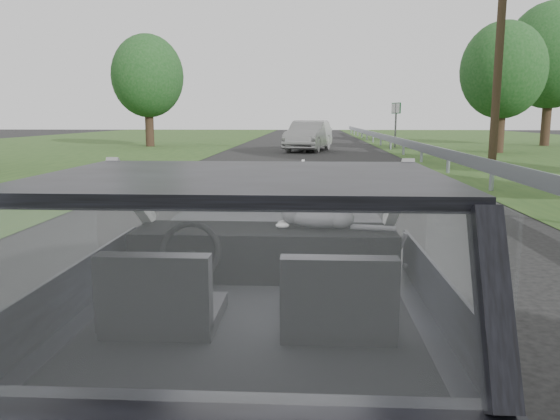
# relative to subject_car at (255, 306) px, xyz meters

# --- Properties ---
(subject_car) EXTENTS (1.80, 4.00, 1.45)m
(subject_car) POSITION_rel_subject_car_xyz_m (0.00, 0.00, 0.00)
(subject_car) COLOR black
(subject_car) RESTS_ON ground
(dashboard) EXTENTS (1.58, 0.45, 0.30)m
(dashboard) POSITION_rel_subject_car_xyz_m (0.00, 0.62, 0.12)
(dashboard) COLOR black
(dashboard) RESTS_ON subject_car
(driver_seat) EXTENTS (0.50, 0.72, 0.42)m
(driver_seat) POSITION_rel_subject_car_xyz_m (-0.40, -0.29, 0.16)
(driver_seat) COLOR black
(driver_seat) RESTS_ON subject_car
(passenger_seat) EXTENTS (0.50, 0.72, 0.42)m
(passenger_seat) POSITION_rel_subject_car_xyz_m (0.40, -0.29, 0.16)
(passenger_seat) COLOR black
(passenger_seat) RESTS_ON subject_car
(steering_wheel) EXTENTS (0.36, 0.36, 0.04)m
(steering_wheel) POSITION_rel_subject_car_xyz_m (-0.40, 0.33, 0.20)
(steering_wheel) COLOR black
(steering_wheel) RESTS_ON dashboard
(cat) EXTENTS (0.57, 0.23, 0.25)m
(cat) POSITION_rel_subject_car_xyz_m (0.33, 0.64, 0.36)
(cat) COLOR slate
(cat) RESTS_ON dashboard
(guardrail) EXTENTS (0.05, 90.00, 0.32)m
(guardrail) POSITION_rel_subject_car_xyz_m (4.30, 10.00, -0.15)
(guardrail) COLOR #989DAB
(guardrail) RESTS_ON ground
(other_car) EXTENTS (2.72, 4.86, 1.51)m
(other_car) POSITION_rel_subject_car_xyz_m (0.18, 24.79, 0.03)
(other_car) COLOR #AAAAAA
(other_car) RESTS_ON ground
(highway_sign) EXTENTS (0.42, 0.95, 2.44)m
(highway_sign) POSITION_rel_subject_car_xyz_m (4.93, 27.93, 0.50)
(highway_sign) COLOR #14682F
(highway_sign) RESTS_ON ground
(utility_pole) EXTENTS (0.34, 0.34, 8.74)m
(utility_pole) POSITION_rel_subject_car_xyz_m (6.73, 17.14, 3.64)
(utility_pole) COLOR #372C1E
(utility_pole) RESTS_ON ground
(tree_2) EXTENTS (5.00, 5.00, 5.85)m
(tree_2) POSITION_rel_subject_car_xyz_m (9.12, 23.72, 2.20)
(tree_2) COLOR #154317
(tree_2) RESTS_ON ground
(tree_3) EXTENTS (6.76, 6.76, 7.91)m
(tree_3) POSITION_rel_subject_car_xyz_m (13.97, 30.30, 3.23)
(tree_3) COLOR #154317
(tree_3) RESTS_ON ground
(tree_6) EXTENTS (4.05, 4.05, 6.07)m
(tree_6) POSITION_rel_subject_car_xyz_m (-8.91, 28.37, 2.31)
(tree_6) COLOR #154317
(tree_6) RESTS_ON ground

